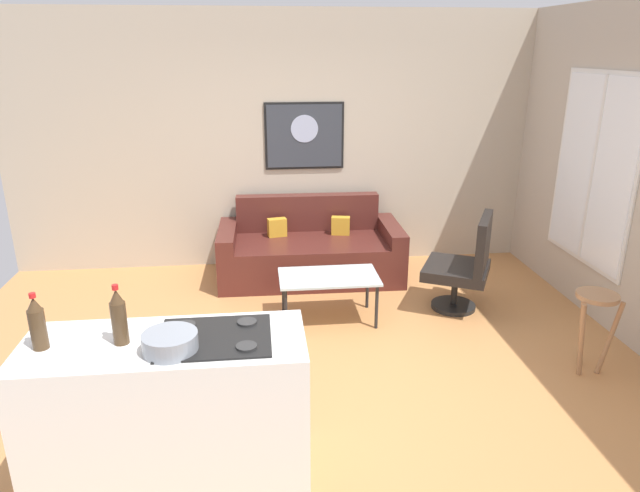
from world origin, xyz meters
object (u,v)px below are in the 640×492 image
Objects in this scene: bar_stool at (595,313)px; wall_painting at (304,136)px; coffee_table at (329,280)px; soda_bottle at (37,324)px; armchair at (465,265)px; soda_bottle_2 at (119,317)px; mixing_bowl at (170,343)px; couch at (310,252)px.

wall_painting is (-1.97, 2.67, 0.97)m from bar_stool.
coffee_table is 2.88× the size of soda_bottle.
wall_painting is (-1.39, 1.48, 1.02)m from armchair.
wall_painting is at bearing 70.12° from soda_bottle_2.
soda_bottle reaches higher than mixing_bowl.
soda_bottle is (-1.69, -3.08, 0.77)m from couch.
bar_stool is at bearing 18.25° from mixing_bowl.
mixing_bowl is at bearing -107.72° from couch.
coffee_table is 1.03× the size of wall_painting.
soda_bottle reaches higher than bar_stool.
couch is at bearing 143.73° from armchair.
armchair is 3.30× the size of mixing_bowl.
soda_bottle_2 is at bearing -124.50° from coffee_table.
wall_painting is at bearing 74.59° from mixing_bowl.
soda_bottle is at bearing -146.10° from armchair.
couch is 3.41m from mixing_bowl.
soda_bottle is (-1.76, -1.98, 0.66)m from coffee_table.
wall_painting reaches higher than mixing_bowl.
coffee_table is at bearing 48.39° from soda_bottle.
couch is 5.88× the size of soda_bottle_2.
soda_bottle is at bearing -131.61° from coffee_table.
armchair is at bearing 3.51° from coffee_table.
armchair is 3.02× the size of soda_bottle.
soda_bottle is 3.95m from wall_painting.
soda_bottle is 1.09× the size of mixing_bowl.
soda_bottle is (-3.65, -0.87, 0.55)m from bar_stool.
couch is at bearing -88.68° from wall_painting.
soda_bottle_2 is at bearing 1.52° from soda_bottle.
soda_bottle_2 is at bearing -112.80° from couch.
bar_stool is at bearing -48.41° from couch.
wall_painting is (-0.01, 0.47, 1.19)m from couch.
soda_bottle is at bearing -118.85° from couch.
coffee_table is at bearing -176.49° from armchair.
armchair is 2.82× the size of soda_bottle_2.
soda_bottle_2 is 3.78m from wall_painting.
wall_painting reaches higher than armchair.
wall_painting is (-0.08, 1.56, 1.08)m from coffee_table.
soda_bottle_2 is at bearing -142.40° from armchair.
soda_bottle is at bearing -166.57° from bar_stool.
armchair is at bearing 33.90° from soda_bottle.
mixing_bowl is at bearing -161.75° from bar_stool.
couch is at bearing 93.56° from coffee_table.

